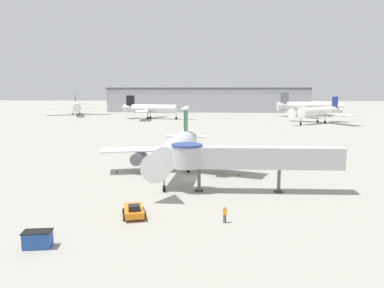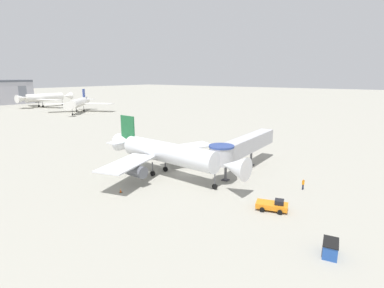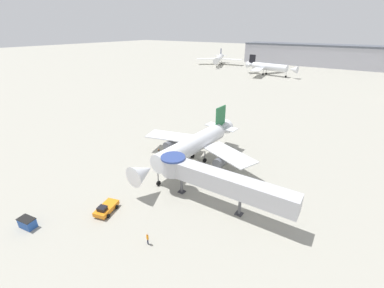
{
  "view_description": "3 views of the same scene",
  "coord_description": "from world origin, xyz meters",
  "px_view_note": "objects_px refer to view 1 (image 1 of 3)",
  "views": [
    {
      "loc": [
        4.32,
        -56.37,
        13.49
      ],
      "look_at": [
        0.24,
        -4.56,
        5.91
      ],
      "focal_mm": 35.0,
      "sensor_mm": 36.0,
      "label": 1
    },
    {
      "loc": [
        -40.48,
        -31.48,
        17.23
      ],
      "look_at": [
        1.2,
        -0.93,
        5.41
      ],
      "focal_mm": 28.0,
      "sensor_mm": 36.0,
      "label": 2
    },
    {
      "loc": [
        23.75,
        -36.86,
        25.82
      ],
      "look_at": [
        -2.98,
        1.76,
        4.33
      ],
      "focal_mm": 24.0,
      "sensor_mm": 36.0,
      "label": 3
    }
  ],
  "objects_px": {
    "service_container_blue": "(38,239)",
    "ground_crew_marshaller": "(225,213)",
    "jet_bridge": "(245,157)",
    "traffic_cone_starboard_wing": "(239,173)",
    "background_jet_black_tail": "(153,109)",
    "traffic_cone_port_wing": "(117,171)",
    "background_jet_navy_tail": "(76,106)",
    "background_jet_blue_tail": "(319,112)",
    "pushback_tug_orange": "(134,211)",
    "main_airplane": "(177,149)",
    "background_jet_gray_tail": "(307,106)"
  },
  "relations": [
    {
      "from": "jet_bridge",
      "to": "background_jet_navy_tail",
      "type": "bearing_deg",
      "value": 117.09
    },
    {
      "from": "background_jet_black_tail",
      "to": "background_jet_blue_tail",
      "type": "height_order",
      "value": "background_jet_black_tail"
    },
    {
      "from": "main_airplane",
      "to": "background_jet_blue_tail",
      "type": "distance_m",
      "value": 105.7
    },
    {
      "from": "background_jet_gray_tail",
      "to": "background_jet_black_tail",
      "type": "distance_m",
      "value": 77.81
    },
    {
      "from": "background_jet_gray_tail",
      "to": "background_jet_black_tail",
      "type": "xyz_separation_m",
      "value": [
        -74.64,
        -21.99,
        -0.5
      ]
    },
    {
      "from": "service_container_blue",
      "to": "background_jet_blue_tail",
      "type": "relative_size",
      "value": 0.1
    },
    {
      "from": "main_airplane",
      "to": "service_container_blue",
      "type": "relative_size",
      "value": 10.97
    },
    {
      "from": "background_jet_blue_tail",
      "to": "background_jet_navy_tail",
      "type": "bearing_deg",
      "value": -151.44
    },
    {
      "from": "pushback_tug_orange",
      "to": "background_jet_blue_tail",
      "type": "relative_size",
      "value": 0.16
    },
    {
      "from": "traffic_cone_port_wing",
      "to": "background_jet_navy_tail",
      "type": "xyz_separation_m",
      "value": [
        -60.02,
        134.99,
        4.37
      ]
    },
    {
      "from": "service_container_blue",
      "to": "ground_crew_marshaller",
      "type": "height_order",
      "value": "ground_crew_marshaller"
    },
    {
      "from": "traffic_cone_port_wing",
      "to": "ground_crew_marshaller",
      "type": "relative_size",
      "value": 0.38
    },
    {
      "from": "service_container_blue",
      "to": "ground_crew_marshaller",
      "type": "distance_m",
      "value": 17.7
    },
    {
      "from": "background_jet_black_tail",
      "to": "background_jet_navy_tail",
      "type": "xyz_separation_m",
      "value": [
        -45.37,
        22.38,
        -0.05
      ]
    },
    {
      "from": "jet_bridge",
      "to": "background_jet_blue_tail",
      "type": "distance_m",
      "value": 110.51
    },
    {
      "from": "background_jet_navy_tail",
      "to": "service_container_blue",
      "type": "bearing_deg",
      "value": -92.47
    },
    {
      "from": "jet_bridge",
      "to": "ground_crew_marshaller",
      "type": "xyz_separation_m",
      "value": [
        -2.72,
        -12.02,
        -3.67
      ]
    },
    {
      "from": "traffic_cone_starboard_wing",
      "to": "background_jet_navy_tail",
      "type": "relative_size",
      "value": 0.02
    },
    {
      "from": "pushback_tug_orange",
      "to": "background_jet_blue_tail",
      "type": "distance_m",
      "value": 125.23
    },
    {
      "from": "pushback_tug_orange",
      "to": "background_jet_navy_tail",
      "type": "relative_size",
      "value": 0.12
    },
    {
      "from": "jet_bridge",
      "to": "background_jet_black_tail",
      "type": "height_order",
      "value": "background_jet_black_tail"
    },
    {
      "from": "jet_bridge",
      "to": "traffic_cone_starboard_wing",
      "type": "bearing_deg",
      "value": 90.02
    },
    {
      "from": "traffic_cone_port_wing",
      "to": "traffic_cone_starboard_wing",
      "type": "distance_m",
      "value": 19.83
    },
    {
      "from": "main_airplane",
      "to": "traffic_cone_port_wing",
      "type": "height_order",
      "value": "main_airplane"
    },
    {
      "from": "background_jet_blue_tail",
      "to": "ground_crew_marshaller",
      "type": "bearing_deg",
      "value": -60.51
    },
    {
      "from": "ground_crew_marshaller",
      "to": "background_jet_blue_tail",
      "type": "relative_size",
      "value": 0.06
    },
    {
      "from": "pushback_tug_orange",
      "to": "ground_crew_marshaller",
      "type": "xyz_separation_m",
      "value": [
        9.68,
        -1.05,
        0.32
      ]
    },
    {
      "from": "jet_bridge",
      "to": "traffic_cone_port_wing",
      "type": "height_order",
      "value": "jet_bridge"
    },
    {
      "from": "background_jet_black_tail",
      "to": "traffic_cone_starboard_wing",
      "type": "bearing_deg",
      "value": -154.32
    },
    {
      "from": "main_airplane",
      "to": "pushback_tug_orange",
      "type": "bearing_deg",
      "value": -93.5
    },
    {
      "from": "ground_crew_marshaller",
      "to": "background_jet_gray_tail",
      "type": "distance_m",
      "value": 162.2
    },
    {
      "from": "service_container_blue",
      "to": "background_jet_black_tail",
      "type": "distance_m",
      "value": 142.75
    },
    {
      "from": "traffic_cone_starboard_wing",
      "to": "main_airplane",
      "type": "bearing_deg",
      "value": -178.74
    },
    {
      "from": "service_container_blue",
      "to": "traffic_cone_starboard_wing",
      "type": "relative_size",
      "value": 3.99
    },
    {
      "from": "pushback_tug_orange",
      "to": "background_jet_black_tail",
      "type": "xyz_separation_m",
      "value": [
        -22.4,
        133.41,
        4.04
      ]
    },
    {
      "from": "main_airplane",
      "to": "background_jet_navy_tail",
      "type": "height_order",
      "value": "background_jet_navy_tail"
    },
    {
      "from": "service_container_blue",
      "to": "traffic_cone_starboard_wing",
      "type": "height_order",
      "value": "service_container_blue"
    },
    {
      "from": "main_airplane",
      "to": "background_jet_gray_tail",
      "type": "bearing_deg",
      "value": 72.45
    },
    {
      "from": "main_airplane",
      "to": "jet_bridge",
      "type": "xyz_separation_m",
      "value": [
        10.17,
        -9.35,
        0.53
      ]
    },
    {
      "from": "main_airplane",
      "to": "ground_crew_marshaller",
      "type": "distance_m",
      "value": 22.85
    },
    {
      "from": "service_container_blue",
      "to": "background_jet_blue_tail",
      "type": "height_order",
      "value": "background_jet_blue_tail"
    },
    {
      "from": "jet_bridge",
      "to": "background_jet_gray_tail",
      "type": "xyz_separation_m",
      "value": [
        39.85,
        144.43,
        0.56
      ]
    },
    {
      "from": "traffic_cone_starboard_wing",
      "to": "background_jet_black_tail",
      "type": "bearing_deg",
      "value": 106.99
    },
    {
      "from": "jet_bridge",
      "to": "service_container_blue",
      "type": "relative_size",
      "value": 8.52
    },
    {
      "from": "traffic_cone_starboard_wing",
      "to": "background_jet_navy_tail",
      "type": "xyz_separation_m",
      "value": [
        -79.85,
        135.25,
        4.37
      ]
    },
    {
      "from": "pushback_tug_orange",
      "to": "ground_crew_marshaller",
      "type": "distance_m",
      "value": 9.74
    },
    {
      "from": "jet_bridge",
      "to": "service_container_blue",
      "type": "xyz_separation_m",
      "value": [
        -18.82,
        -19.36,
        -3.93
      ]
    },
    {
      "from": "background_jet_gray_tail",
      "to": "background_jet_navy_tail",
      "type": "height_order",
      "value": "background_jet_gray_tail"
    },
    {
      "from": "traffic_cone_starboard_wing",
      "to": "background_jet_blue_tail",
      "type": "relative_size",
      "value": 0.02
    },
    {
      "from": "pushback_tug_orange",
      "to": "ground_crew_marshaller",
      "type": "bearing_deg",
      "value": -22.47
    }
  ]
}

